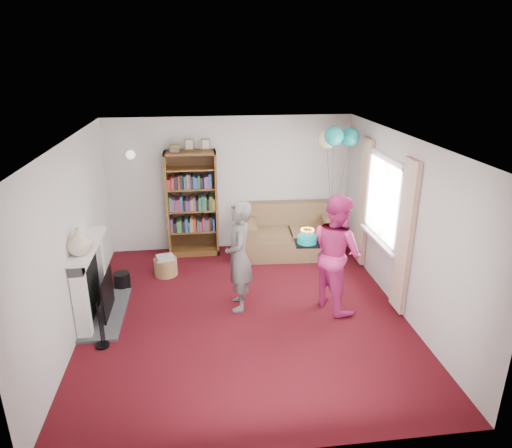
{
  "coord_description": "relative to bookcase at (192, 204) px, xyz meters",
  "views": [
    {
      "loc": [
        -0.56,
        -5.73,
        3.51
      ],
      "look_at": [
        0.24,
        0.6,
        1.14
      ],
      "focal_mm": 32.0,
      "sensor_mm": 36.0,
      "label": 1
    }
  ],
  "objects": [
    {
      "name": "birthday_cake",
      "position": [
        1.61,
        -2.29,
        0.16
      ],
      "size": [
        0.33,
        0.33,
        0.22
      ],
      "rotation": [
        0.0,
        0.0,
        -0.09
      ],
      "color": "black",
      "rests_on": "ground"
    },
    {
      "name": "wicker_basket",
      "position": [
        -0.48,
        -0.91,
        -0.79
      ],
      "size": [
        0.39,
        0.39,
        0.35
      ],
      "rotation": [
        0.0,
        0.0,
        0.23
      ],
      "color": "olive",
      "rests_on": "ground"
    },
    {
      "name": "wall_right",
      "position": [
        2.98,
        -2.3,
        0.3
      ],
      "size": [
        0.02,
        5.0,
        2.5
      ],
      "primitive_type": "cube",
      "color": "silver",
      "rests_on": "ground"
    },
    {
      "name": "mantel_vase",
      "position": [
        -1.4,
        -2.45,
        0.35
      ],
      "size": [
        0.38,
        0.38,
        0.35
      ],
      "primitive_type": "imported",
      "rotation": [
        0.0,
        0.0,
        0.16
      ],
      "color": "beige",
      "rests_on": "fireplace"
    },
    {
      "name": "window_bay",
      "position": [
        2.93,
        -1.7,
        0.26
      ],
      "size": [
        0.14,
        2.02,
        2.2
      ],
      "color": "white",
      "rests_on": "ground"
    },
    {
      "name": "person_striped",
      "position": [
        0.67,
        -2.11,
        -0.13
      ],
      "size": [
        0.42,
        0.62,
        1.63
      ],
      "primitive_type": "imported",
      "rotation": [
        0.0,
        0.0,
        -1.63
      ],
      "color": "black",
      "rests_on": "ground"
    },
    {
      "name": "wall_left",
      "position": [
        -1.54,
        -2.3,
        0.3
      ],
      "size": [
        0.02,
        5.0,
        2.5
      ],
      "primitive_type": "cube",
      "color": "silver",
      "rests_on": "ground"
    },
    {
      "name": "balloons",
      "position": [
        2.46,
        -0.63,
        1.27
      ],
      "size": [
        0.65,
        0.7,
        1.77
      ],
      "color": "#3F3F3F",
      "rests_on": "ground"
    },
    {
      "name": "ground",
      "position": [
        0.72,
        -2.3,
        -0.95
      ],
      "size": [
        5.0,
        5.0,
        0.0
      ],
      "primitive_type": "plane",
      "color": "#37080E",
      "rests_on": "ground"
    },
    {
      "name": "wall_sconce",
      "position": [
        -1.03,
        0.06,
        0.93
      ],
      "size": [
        0.16,
        0.23,
        0.16
      ],
      "color": "gold",
      "rests_on": "ground"
    },
    {
      "name": "wall_back",
      "position": [
        0.72,
        0.21,
        0.3
      ],
      "size": [
        4.5,
        0.02,
        2.5
      ],
      "primitive_type": "cube",
      "color": "silver",
      "rests_on": "ground"
    },
    {
      "name": "person_magenta",
      "position": [
        2.05,
        -2.26,
        -0.08
      ],
      "size": [
        0.93,
        1.03,
        1.73
      ],
      "primitive_type": "imported",
      "rotation": [
        0.0,
        0.0,
        1.98
      ],
      "color": "#D12979",
      "rests_on": "ground"
    },
    {
      "name": "bookcase",
      "position": [
        0.0,
        0.0,
        0.0
      ],
      "size": [
        0.91,
        0.42,
        2.14
      ],
      "color": "#472B14",
      "rests_on": "ground"
    },
    {
      "name": "fireplace",
      "position": [
        -1.36,
        -2.11,
        -0.43
      ],
      "size": [
        0.55,
        1.8,
        1.12
      ],
      "color": "#3F3F42",
      "rests_on": "ground"
    },
    {
      "name": "ceiling",
      "position": [
        0.72,
        -2.3,
        1.56
      ],
      "size": [
        4.5,
        5.0,
        0.01
      ],
      "primitive_type": "cube",
      "color": "white",
      "rests_on": "wall_back"
    },
    {
      "name": "sofa",
      "position": [
        1.76,
        -0.23,
        -0.6
      ],
      "size": [
        1.72,
        0.91,
        0.91
      ],
      "rotation": [
        0.0,
        0.0,
        -0.07
      ],
      "color": "olive",
      "rests_on": "ground"
    }
  ]
}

